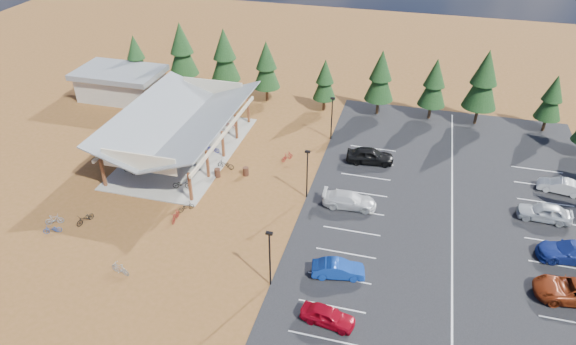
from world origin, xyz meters
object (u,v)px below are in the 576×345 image
Objects in this scene: bike_6 at (212,149)px; bike_8 at (85,218)px; bike_9 at (54,220)px; car_3 at (349,200)px; lamp_post_2 at (332,115)px; bike_12 at (186,207)px; car_9 at (560,186)px; car_6 at (574,290)px; bike_pavilion at (181,120)px; bike_2 at (168,135)px; lamp_post_0 at (270,255)px; car_1 at (338,269)px; bike_13 at (120,269)px; bike_15 at (287,157)px; bike_11 at (176,216)px; bike_7 at (230,123)px; trash_bin_0 at (217,173)px; bike_10 at (52,229)px; car_7 at (573,252)px; bike_3 at (183,125)px; bike_4 at (182,184)px; car_4 at (370,155)px; car_8 at (545,212)px; lamp_post_1 at (307,171)px; car_0 at (328,316)px; bike_1 at (153,151)px; bike_5 at (194,162)px; bike_16 at (226,165)px; outbuilding at (121,83)px; bike_0 at (129,170)px.

bike_8 is (-6.22, -14.45, -0.07)m from bike_6.
car_3 is at bearing -98.55° from bike_9.
lamp_post_2 is 3.33× the size of bike_12.
car_6 is at bearing 3.23° from car_9.
bike_2 is (-2.90, 2.02, -3.25)m from bike_pavilion.
lamp_post_0 is 12.47m from car_3.
car_1 is 17.35m from car_6.
bike_13 is 1.13× the size of bike_15.
car_9 is at bearing -98.09° from bike_9.
bike_pavilion reaches higher than bike_11.
car_6 is at bearing -113.91° from bike_2.
bike_13 is at bearing -50.12° from car_9.
car_3 is at bearing -112.59° from bike_2.
bike_7 is at bearing 65.27° from bike_pavilion.
trash_bin_0 is 0.58× the size of bike_10.
bike_2 is 21.88m from bike_13.
lamp_post_2 is at bearing 110.58° from bike_10.
car_9 is (0.69, 10.16, -0.13)m from car_7.
car_3 is 1.22× the size of car_9.
bike_3 reaches higher than bike_4.
bike_2 reaches higher than bike_12.
car_4 is at bearing -135.67° from bike_15.
car_8 is (39.25, -4.84, 0.26)m from bike_2.
car_6 is at bearing -116.15° from bike_9.
bike_pavilion is 12.56× the size of bike_12.
bike_9 is at bearing 151.89° from bike_6.
bike_2 is 0.44× the size of car_9.
lamp_post_0 reaches higher than car_4.
bike_7 is at bearing 50.84° from car_3.
bike_15 is at bearing 101.19° from lamp_post_0.
bike_7 is (0.08, 13.32, 0.07)m from bike_4.
lamp_post_1 is 23.05m from bike_9.
car_7 reaches higher than bike_13.
lamp_post_0 is at bearing 103.96° from car_1.
car_0 is at bearing -169.86° from bike_12.
lamp_post_1 is 18.34m from bike_1.
car_7 reaches higher than bike_3.
bike_8 is at bearing 69.12° from bike_12.
bike_8 is at bearing 163.62° from bike_5.
bike_16 is 0.36× the size of car_3.
bike_12 is at bearing -48.18° from outbuilding.
car_7 reaches higher than bike_16.
lamp_post_0 is 21.71m from bike_0.
car_3 reaches higher than bike_15.
bike_0 is 0.30× the size of car_6.
bike_13 is 0.31× the size of car_6.
bike_16 is 22.52m from car_0.
lamp_post_0 is at bearing -48.58° from bike_pavilion.
bike_0 is at bearing 57.97° from car_1.
lamp_post_0 is at bearing -53.92° from trash_bin_0.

